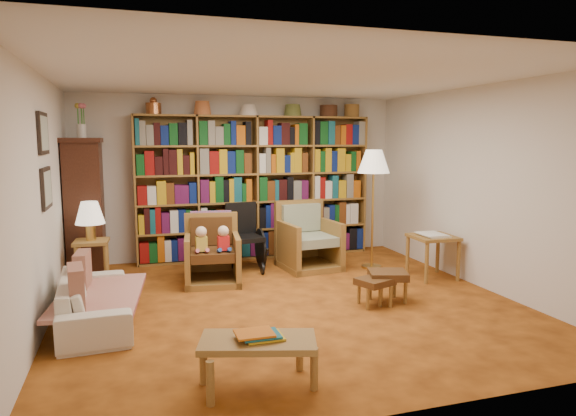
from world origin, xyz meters
name	(u,v)px	position (x,y,z in m)	size (l,w,h in m)	color
floor	(288,303)	(0.00, 0.00, 0.00)	(5.00, 5.00, 0.00)	#B25E1B
ceiling	(288,77)	(0.00, 0.00, 2.50)	(5.00, 5.00, 0.00)	silver
wall_back	(241,177)	(0.00, 2.50, 1.25)	(5.00, 5.00, 0.00)	silver
wall_front	(403,232)	(0.00, -2.50, 1.25)	(5.00, 5.00, 0.00)	silver
wall_left	(40,201)	(-2.50, 0.00, 1.25)	(5.00, 5.00, 0.00)	silver
wall_right	(479,187)	(2.50, 0.00, 1.25)	(5.00, 5.00, 0.00)	silver
bookshelf	(256,183)	(0.20, 2.33, 1.17)	(3.60, 0.30, 2.42)	olive
curio_cabinet	(85,205)	(-2.25, 2.00, 0.95)	(0.50, 0.95, 2.40)	#3D1D10
framed_pictures	(45,161)	(-2.48, 0.30, 1.62)	(0.03, 0.52, 0.97)	black
sofa	(95,300)	(-2.05, -0.06, 0.24)	(0.64, 1.64, 0.48)	beige
sofa_throw	(100,294)	(-2.00, -0.06, 0.30)	(0.79, 1.47, 0.04)	beige
cushion_left	(83,272)	(-2.18, 0.29, 0.45)	(0.13, 0.40, 0.40)	maroon
cushion_right	(76,291)	(-2.18, -0.41, 0.45)	(0.13, 0.42, 0.42)	maroon
side_table_lamp	(92,253)	(-2.15, 1.27, 0.45)	(0.43, 0.43, 0.61)	olive
table_lamp	(90,214)	(-2.15, 1.27, 0.93)	(0.35, 0.35, 0.48)	#BD903C
armchair_leather	(211,254)	(-0.69, 1.14, 0.37)	(0.79, 0.83, 0.89)	olive
armchair_sage	(307,242)	(0.75, 1.51, 0.36)	(0.85, 0.87, 0.95)	olive
wheelchair	(243,239)	(-0.16, 1.65, 0.43)	(0.54, 0.76, 0.94)	black
floor_lamp	(374,166)	(1.63, 1.17, 1.46)	(0.45, 0.45, 1.70)	#BD903C
side_table_papers	(433,242)	(2.15, 0.43, 0.49)	(0.57, 0.57, 0.61)	olive
footstool_a	(375,283)	(0.89, -0.39, 0.26)	(0.46, 0.43, 0.31)	#4E3014
footstool_b	(388,277)	(1.09, -0.31, 0.29)	(0.51, 0.47, 0.36)	#4E3014
coffee_table	(258,345)	(-0.81, -1.85, 0.32)	(0.94, 0.65, 0.43)	olive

